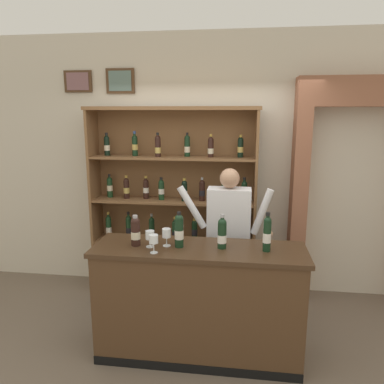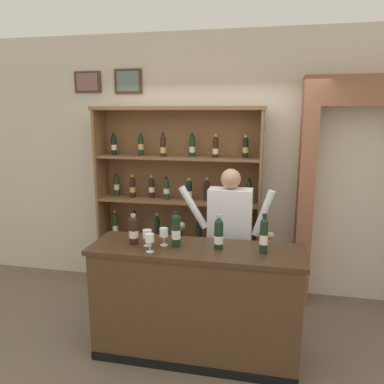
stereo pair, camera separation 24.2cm
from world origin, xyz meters
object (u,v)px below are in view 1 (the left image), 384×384
tasting_bottle_vin_santo (179,230)px  tasting_bottle_rosso (222,233)px  tasting_bottle_brunello (267,233)px  shopkeeper (228,230)px  tasting_bottle_grappa (136,231)px  wine_glass_spare (150,236)px  tasting_counter (199,302)px  wine_shelf (174,199)px  wine_glass_left (166,234)px  wine_glass_center (154,240)px

tasting_bottle_vin_santo → tasting_bottle_rosso: bearing=2.5°
tasting_bottle_vin_santo → tasting_bottle_brunello: (0.74, -0.00, 0.01)m
shopkeeper → tasting_bottle_brunello: bearing=-59.2°
tasting_bottle_grappa → tasting_bottle_brunello: bearing=0.6°
tasting_bottle_rosso → wine_glass_spare: bearing=-175.1°
tasting_counter → wine_shelf: bearing=110.2°
wine_shelf → wine_glass_left: wine_shelf is taller
tasting_bottle_grappa → tasting_bottle_rosso: (0.75, 0.03, 0.00)m
tasting_bottle_brunello → wine_shelf: bearing=130.0°
shopkeeper → tasting_bottle_rosso: size_ratio=5.45×
wine_shelf → tasting_bottle_vin_santo: 1.23m
wine_shelf → tasting_bottle_grappa: wine_shelf is taller
tasting_bottle_grappa → shopkeeper: bearing=36.5°
tasting_bottle_grappa → wine_shelf: bearing=84.7°
tasting_bottle_vin_santo → tasting_counter: bearing=1.3°
tasting_bottle_grappa → wine_glass_left: bearing=3.5°
wine_shelf → wine_glass_left: size_ratio=14.24×
tasting_bottle_brunello → wine_glass_left: size_ratio=2.14×
wine_shelf → tasting_bottle_rosso: size_ratio=7.43×
shopkeeper → tasting_bottle_grappa: bearing=-143.5°
tasting_counter → wine_glass_left: wine_glass_left is taller
tasting_bottle_brunello → wine_glass_center: size_ratio=2.14×
wine_glass_center → tasting_counter: bearing=26.0°
tasting_bottle_rosso → shopkeeper: bearing=86.3°
tasting_bottle_vin_santo → tasting_bottle_grappa: bearing=-177.8°
shopkeeper → wine_glass_left: 0.77m
wine_shelf → wine_glass_center: 1.37m
wine_shelf → tasting_bottle_brunello: (1.01, -1.20, 0.02)m
shopkeeper → wine_glass_left: (-0.51, -0.56, 0.12)m
shopkeeper → wine_glass_center: size_ratio=10.45×
shopkeeper → tasting_bottle_rosso: shopkeeper is taller
tasting_counter → tasting_bottle_vin_santo: (-0.17, -0.00, 0.66)m
tasting_counter → wine_glass_left: bearing=-179.6°
shopkeeper → tasting_bottle_vin_santo: size_ratio=5.24×
wine_shelf → wine_glass_center: bearing=-86.4°
tasting_bottle_rosso → tasting_bottle_brunello: 0.38m
tasting_counter → tasting_bottle_grappa: (-0.55, -0.02, 0.65)m
wine_shelf → tasting_bottle_brunello: wine_shelf is taller
wine_shelf → tasting_bottle_brunello: bearing=-50.0°
tasting_counter → tasting_bottle_rosso: 0.68m
tasting_bottle_brunello → tasting_bottle_rosso: bearing=177.1°
wine_glass_center → wine_glass_spare: 0.15m
wine_shelf → tasting_bottle_vin_santo: size_ratio=7.13×
tasting_bottle_brunello → wine_glass_spare: tasting_bottle_brunello is taller
wine_shelf → shopkeeper: wine_shelf is taller
tasting_counter → wine_glass_spare: wine_glass_spare is taller
wine_glass_center → wine_glass_spare: wine_glass_center is taller
tasting_bottle_brunello → wine_glass_spare: bearing=-178.1°
tasting_bottle_brunello → wine_glass_left: bearing=179.7°
wine_glass_center → wine_glass_spare: bearing=116.0°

